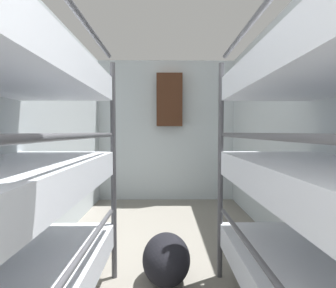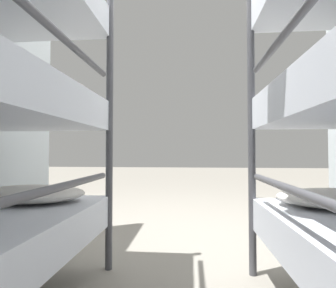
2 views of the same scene
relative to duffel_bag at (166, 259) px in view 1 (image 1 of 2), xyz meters
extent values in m
cube|color=silver|center=(-1.22, 0.11, 1.04)|extent=(0.06, 5.05, 2.46)
cube|color=silver|center=(1.23, 0.11, 1.04)|extent=(0.06, 5.05, 2.46)
cube|color=silver|center=(0.01, 2.60, 1.04)|extent=(2.50, 0.06, 2.46)
cylinder|color=#4C4C51|center=(-0.43, 0.07, 0.69)|extent=(0.04, 0.04, 1.76)
cylinder|color=#4C4C51|center=(-0.43, -0.86, 0.40)|extent=(0.03, 1.62, 0.03)
cylinder|color=#4C4C51|center=(-0.43, -0.86, 1.00)|extent=(0.03, 1.62, 0.03)
cylinder|color=#4C4C51|center=(-0.43, -0.86, 1.59)|extent=(0.03, 1.62, 0.03)
cylinder|color=#4C4C51|center=(0.45, 0.07, 0.69)|extent=(0.04, 0.04, 1.76)
cylinder|color=#4C4C51|center=(0.45, -0.86, 0.40)|extent=(0.03, 1.62, 0.03)
cylinder|color=#4C4C51|center=(0.45, -0.86, 1.00)|extent=(0.03, 1.62, 0.03)
cylinder|color=#4C4C51|center=(0.45, -0.86, 1.59)|extent=(0.03, 1.62, 0.03)
ellipsoid|color=black|center=(0.00, 0.00, 0.00)|extent=(0.38, 0.51, 0.38)
cube|color=#472819|center=(0.06, 2.45, 1.57)|extent=(0.44, 0.12, 0.90)
camera|label=1|loc=(-0.01, -2.06, 1.02)|focal=28.00mm
camera|label=2|loc=(-0.07, -0.18, 0.54)|focal=28.00mm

